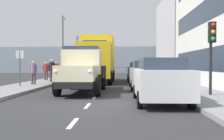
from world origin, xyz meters
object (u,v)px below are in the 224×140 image
(truck_vintage_cream, at_px, (82,71))
(pedestrian_couple_b, at_px, (46,69))
(pedestrian_by_lamp, at_px, (57,69))
(lamp_post_far, at_px, (77,51))
(pedestrian_with_bag, at_px, (33,71))
(lorry_cargo_yellow, at_px, (98,58))
(car_red_oppositeside_0, at_px, (74,72))
(car_silver_kerbside_1, at_px, (145,74))
(car_grey_oppositeside_1, at_px, (86,70))
(traffic_light_near, at_px, (212,42))
(car_white_kerbside_near, at_px, (160,80))
(lamp_post_promenade, at_px, (63,41))
(pedestrian_near_railing, at_px, (52,69))
(street_sign, at_px, (20,62))
(car_maroon_oppositeside_2, at_px, (92,69))
(car_navy_kerbside_2, at_px, (138,72))

(truck_vintage_cream, relative_size, pedestrian_couple_b, 3.46)
(pedestrian_by_lamp, relative_size, lamp_post_far, 0.30)
(pedestrian_with_bag, distance_m, lamp_post_far, 18.09)
(lorry_cargo_yellow, bearing_deg, car_red_oppositeside_0, 23.40)
(car_silver_kerbside_1, bearing_deg, car_red_oppositeside_0, -40.38)
(car_grey_oppositeside_1, height_order, traffic_light_near, traffic_light_near)
(car_silver_kerbside_1, bearing_deg, pedestrian_couple_b, -35.34)
(lorry_cargo_yellow, height_order, car_white_kerbside_near, lorry_cargo_yellow)
(car_red_oppositeside_0, relative_size, lamp_post_promenade, 0.71)
(pedestrian_by_lamp, xyz_separation_m, traffic_light_near, (-10.22, 11.93, 1.35))
(pedestrian_near_railing, xyz_separation_m, street_sign, (1.01, 3.48, 0.48))
(car_silver_kerbside_1, height_order, lamp_post_far, lamp_post_far)
(car_maroon_oppositeside_2, height_order, traffic_light_near, traffic_light_near)
(lorry_cargo_yellow, distance_m, car_white_kerbside_near, 11.51)
(car_red_oppositeside_0, height_order, pedestrian_couple_b, pedestrian_couple_b)
(pedestrian_by_lamp, bearing_deg, lorry_cargo_yellow, 151.51)
(car_red_oppositeside_0, bearing_deg, pedestrian_with_bag, 57.92)
(car_grey_oppositeside_1, relative_size, pedestrian_near_railing, 2.32)
(car_white_kerbside_near, bearing_deg, pedestrian_couple_b, -54.12)
(car_white_kerbside_near, height_order, traffic_light_near, traffic_light_near)
(truck_vintage_cream, xyz_separation_m, lamp_post_far, (4.35, -21.53, 2.33))
(lamp_post_far, bearing_deg, pedestrian_couple_b, 88.94)
(truck_vintage_cream, height_order, pedestrian_near_railing, truck_vintage_cream)
(lorry_cargo_yellow, xyz_separation_m, street_sign, (4.48, 5.43, -0.39))
(pedestrian_near_railing, bearing_deg, traffic_light_near, 140.83)
(car_navy_kerbside_2, bearing_deg, car_white_kerbside_near, 90.00)
(truck_vintage_cream, relative_size, car_silver_kerbside_1, 1.38)
(car_navy_kerbside_2, relative_size, pedestrian_with_bag, 2.60)
(pedestrian_with_bag, bearing_deg, truck_vintage_cream, 137.85)
(pedestrian_near_railing, height_order, traffic_light_near, traffic_light_near)
(pedestrian_near_railing, bearing_deg, lamp_post_promenade, -84.21)
(car_silver_kerbside_1, relative_size, lamp_post_promenade, 0.64)
(car_white_kerbside_near, bearing_deg, lamp_post_far, -72.21)
(car_red_oppositeside_0, distance_m, car_maroon_oppositeside_2, 11.91)
(car_maroon_oppositeside_2, xyz_separation_m, street_sign, (2.54, 16.51, 0.79))
(pedestrian_couple_b, bearing_deg, lamp_post_promenade, -99.47)
(lamp_post_far, bearing_deg, traffic_light_near, 113.99)
(truck_vintage_cream, bearing_deg, lorry_cargo_yellow, -90.64)
(car_silver_kerbside_1, relative_size, pedestrian_near_railing, 2.30)
(car_grey_oppositeside_1, bearing_deg, truck_vintage_cream, 97.97)
(car_red_oppositeside_0, distance_m, pedestrian_with_bag, 4.00)
(pedestrian_couple_b, bearing_deg, car_navy_kerbside_2, -179.23)
(lorry_cargo_yellow, distance_m, pedestrian_with_bag, 5.95)
(car_red_oppositeside_0, bearing_deg, car_white_kerbside_near, 118.18)
(lamp_post_far, bearing_deg, car_grey_oppositeside_1, 106.81)
(car_silver_kerbside_1, bearing_deg, truck_vintage_cream, 34.12)
(pedestrian_near_railing, bearing_deg, street_sign, 73.76)
(pedestrian_near_railing, distance_m, pedestrian_couple_b, 2.61)
(car_silver_kerbside_1, height_order, lamp_post_promenade, lamp_post_promenade)
(car_white_kerbside_near, height_order, pedestrian_by_lamp, pedestrian_by_lamp)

